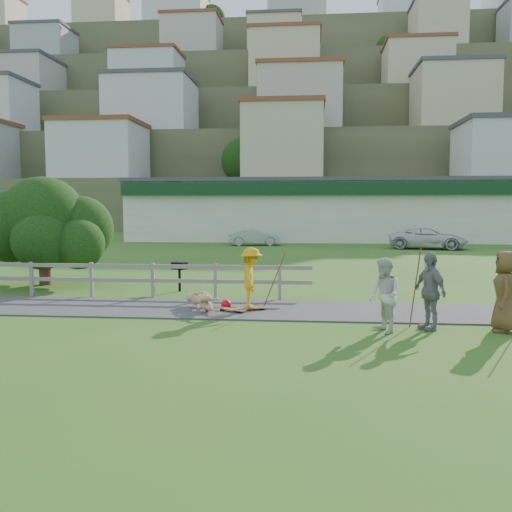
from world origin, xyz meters
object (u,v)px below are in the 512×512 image
at_px(skater_rider, 251,281).
at_px(skater_fallen, 202,301).
at_px(bbq, 180,277).
at_px(spectator_c, 506,292).
at_px(car_silver, 254,237).
at_px(car_white, 428,238).
at_px(spectator_a, 384,295).
at_px(tree, 44,242).
at_px(spectator_b, 430,291).

distance_m(skater_rider, skater_fallen, 1.44).
bearing_deg(skater_rider, bbq, 33.42).
distance_m(skater_rider, spectator_c, 6.37).
distance_m(car_silver, car_white, 12.17).
distance_m(skater_fallen, spectator_a, 5.13).
bearing_deg(spectator_c, car_white, -174.06).
relative_size(spectator_c, tree, 0.38).
relative_size(spectator_b, car_silver, 0.47).
bearing_deg(car_white, tree, 148.51).
bearing_deg(bbq, skater_fallen, -48.95).
xyz_separation_m(skater_fallen, car_white, (10.69, 23.78, 0.41)).
bearing_deg(spectator_a, spectator_b, 92.46).
distance_m(spectator_b, car_silver, 28.70).
distance_m(skater_fallen, tree, 8.35).
xyz_separation_m(skater_rider, car_white, (9.36, 23.64, -0.12)).
relative_size(skater_rider, car_silver, 0.43).
distance_m(spectator_c, bbq, 10.38).
height_order(spectator_b, spectator_c, spectator_c).
bearing_deg(car_white, car_silver, 89.92).
relative_size(car_white, tree, 1.02).
bearing_deg(tree, spectator_c, -24.59).
bearing_deg(car_silver, skater_rider, 175.64).
xyz_separation_m(skater_fallen, tree, (-6.78, 4.71, 1.27)).
bearing_deg(car_white, skater_rider, 169.39).
distance_m(skater_fallen, spectator_b, 6.00).
xyz_separation_m(spectator_c, bbq, (-8.88, 5.36, -0.44)).
height_order(spectator_b, tree, tree).
relative_size(skater_rider, tree, 0.33).
height_order(skater_rider, car_silver, skater_rider).
bearing_deg(skater_fallen, spectator_c, -50.28).
height_order(skater_rider, skater_fallen, skater_rider).
bearing_deg(spectator_b, car_silver, 168.77).
height_order(spectator_a, bbq, spectator_a).
height_order(spectator_a, car_silver, spectator_a).
bearing_deg(tree, car_white, 47.51).
xyz_separation_m(skater_fallen, spectator_c, (7.40, -1.78, 0.64)).
distance_m(skater_fallen, bbq, 3.87).
relative_size(car_silver, tree, 0.77).
bearing_deg(car_white, bbq, 159.94).
bearing_deg(skater_fallen, car_silver, 56.04).
distance_m(spectator_b, bbq, 8.94).
height_order(car_silver, tree, tree).
bearing_deg(spectator_a, car_silver, 172.55).
bearing_deg(spectator_a, car_white, 147.65).
xyz_separation_m(car_white, bbq, (-12.17, -20.21, -0.21)).
distance_m(car_silver, tree, 22.13).
bearing_deg(bbq, car_white, 77.47).
height_order(spectator_c, bbq, spectator_c).
distance_m(skater_rider, bbq, 4.44).
relative_size(spectator_c, car_silver, 0.49).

